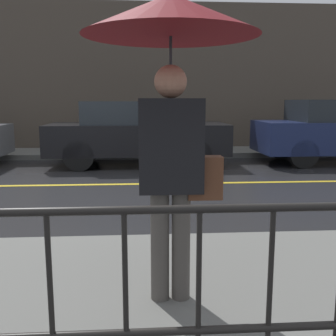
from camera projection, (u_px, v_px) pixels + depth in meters
name	position (u px, v px, depth m)	size (l,w,h in m)	color
ground_plane	(89.00, 185.00, 7.42)	(80.00, 80.00, 0.00)	#262628
sidewalk_near	(4.00, 312.00, 2.81)	(28.00, 2.77, 0.14)	slate
sidewalk_far	(107.00, 153.00, 11.46)	(28.00, 1.66, 0.14)	slate
lane_marking	(89.00, 185.00, 7.41)	(25.20, 0.12, 0.01)	gold
building_storefront	(108.00, 78.00, 12.06)	(28.00, 0.30, 4.50)	#4C4238
pedestrian	(171.00, 55.00, 2.58)	(1.17, 1.17, 2.10)	#4C4742
car_black	(136.00, 133.00, 9.60)	(4.31, 1.76, 1.56)	black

